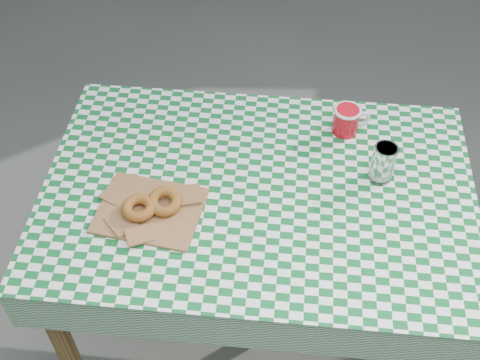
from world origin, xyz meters
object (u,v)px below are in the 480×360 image
table (256,265)px  coffee_mug (346,120)px  paper_bag (150,210)px  drinking_glass (383,163)px

table → coffee_mug: 0.56m
paper_bag → drinking_glass: size_ratio=2.31×
table → drinking_glass: bearing=13.5°
table → drinking_glass: size_ratio=10.04×
paper_bag → coffee_mug: bearing=30.5°
drinking_glass → table: bearing=-171.3°
drinking_glass → coffee_mug: bearing=113.2°
coffee_mug → drinking_glass: bearing=-77.4°
table → drinking_glass: 0.57m
coffee_mug → drinking_glass: (0.08, -0.19, 0.02)m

